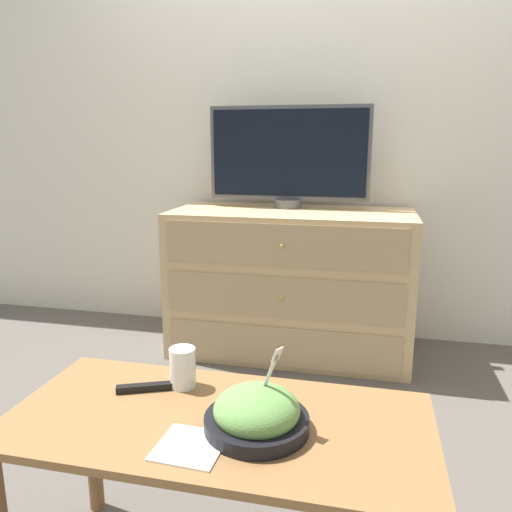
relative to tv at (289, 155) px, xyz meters
name	(u,v)px	position (x,y,z in m)	size (l,w,h in m)	color
ground_plane	(313,329)	(0.13, 0.20, -1.04)	(12.00, 12.00, 0.00)	#56514C
wall_back	(319,107)	(0.13, 0.22, 0.26)	(12.00, 0.05, 2.60)	silver
dresser	(291,282)	(0.04, -0.12, -0.66)	(1.24, 0.59, 0.76)	tan
tv	(289,155)	(0.00, 0.00, 0.00)	(0.85, 0.15, 0.53)	#515156
coffee_table	(218,447)	(0.11, -1.65, -0.64)	(0.99, 0.46, 0.48)	olive
takeout_bowl	(257,414)	(0.21, -1.68, -0.52)	(0.23, 0.23, 0.20)	black
drink_cup	(183,370)	(-0.02, -1.52, -0.51)	(0.07, 0.07, 0.11)	#9E6638
napkin	(190,446)	(0.09, -1.77, -0.56)	(0.14, 0.14, 0.00)	white
remote_control	(149,387)	(-0.10, -1.57, -0.55)	(0.16, 0.08, 0.02)	black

